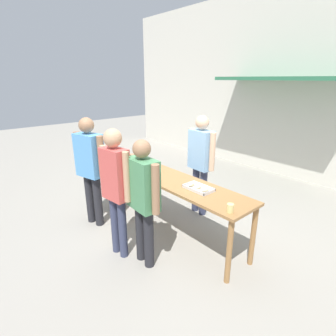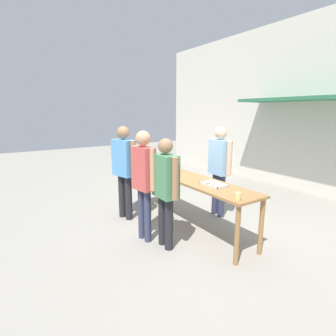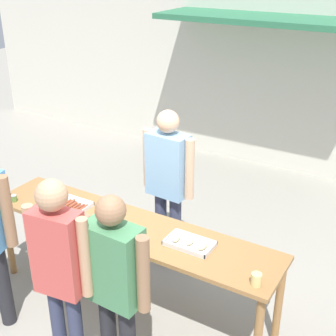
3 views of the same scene
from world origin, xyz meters
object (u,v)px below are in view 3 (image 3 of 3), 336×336
food_tray_sausages (71,205)px  food_tray_buns (189,243)px  person_customer_waiting_in_line (60,265)px  person_server_behind_table (168,176)px  beer_cup (256,279)px  condiment_jar_mustard (9,196)px  person_customer_with_cup (115,278)px  condiment_jar_ketchup (14,198)px

food_tray_sausages → food_tray_buns: food_tray_buns is taller
food_tray_buns → person_customer_waiting_in_line: (-0.59, -0.96, 0.16)m
food_tray_sausages → person_server_behind_table: 1.05m
beer_cup → condiment_jar_mustard: bearing=-179.7°
food_tray_buns → beer_cup: size_ratio=4.07×
condiment_jar_mustard → person_customer_with_cup: size_ratio=0.04×
condiment_jar_ketchup → person_customer_with_cup: person_customer_with_cup is taller
person_server_behind_table → food_tray_buns: bearing=-45.6°
food_tray_buns → person_customer_with_cup: size_ratio=0.24×
person_server_behind_table → person_customer_with_cup: bearing=-69.4°
beer_cup → person_server_behind_table: (-1.39, 1.01, 0.11)m
food_tray_sausages → condiment_jar_mustard: (-0.65, -0.22, 0.02)m
person_customer_with_cup → person_customer_waiting_in_line: (-0.39, -0.16, 0.08)m
food_tray_buns → person_server_behind_table: 1.08m
beer_cup → person_customer_with_cup: person_customer_with_cup is taller
food_tray_sausages → condiment_jar_mustard: 0.69m
food_tray_buns → condiment_jar_ketchup: (-1.91, -0.23, 0.02)m
food_tray_buns → person_customer_waiting_in_line: bearing=-121.4°
food_tray_buns → condiment_jar_mustard: size_ratio=5.79×
food_tray_sausages → person_server_behind_table: (0.65, 0.81, 0.15)m
food_tray_sausages → person_server_behind_table: size_ratio=0.22×
food_tray_sausages → food_tray_buns: size_ratio=0.94×
food_tray_buns → condiment_jar_ketchup: size_ratio=5.79×
food_tray_sausages → beer_cup: (2.04, -0.21, 0.04)m
beer_cup → person_customer_waiting_in_line: person_customer_waiting_in_line is taller
condiment_jar_mustard → beer_cup: beer_cup is taller
person_server_behind_table → person_customer_with_cup: 1.68m
food_tray_sausages → person_customer_waiting_in_line: bearing=-51.9°
food_tray_buns → person_customer_waiting_in_line: size_ratio=0.23×
food_tray_sausages → condiment_jar_ketchup: (-0.57, -0.23, 0.02)m
person_customer_with_cup → beer_cup: bearing=-144.5°
food_tray_buns → beer_cup: beer_cup is taller
condiment_jar_mustard → beer_cup: bearing=0.3°
condiment_jar_ketchup → person_customer_with_cup: size_ratio=0.04×
person_server_behind_table → person_customer_waiting_in_line: bearing=-83.0°
condiment_jar_ketchup → person_customer_waiting_in_line: person_customer_waiting_in_line is taller
condiment_jar_ketchup → beer_cup: (2.61, 0.02, 0.02)m
beer_cup → food_tray_buns: bearing=163.4°
food_tray_sausages → beer_cup: size_ratio=3.81×
food_tray_buns → person_customer_waiting_in_line: person_customer_waiting_in_line is taller
food_tray_sausages → person_customer_with_cup: size_ratio=0.23×
condiment_jar_ketchup → person_customer_waiting_in_line: size_ratio=0.04×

